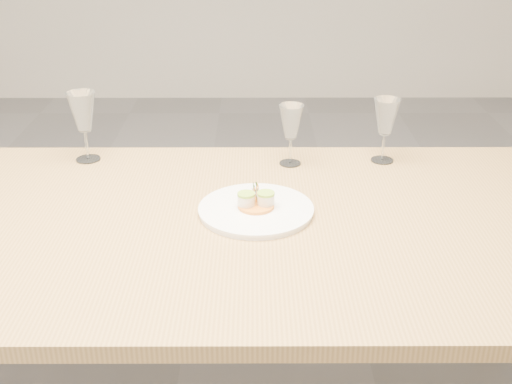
{
  "coord_description": "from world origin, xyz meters",
  "views": [
    {
      "loc": [
        0.26,
        -1.44,
        1.51
      ],
      "look_at": [
        0.26,
        0.06,
        0.8
      ],
      "focal_mm": 45.0,
      "sensor_mm": 36.0,
      "label": 1
    }
  ],
  "objects_px": {
    "wine_glass_1": "(83,113)",
    "wine_glass_3": "(386,118)",
    "dining_table": "(154,242)",
    "wine_glass_2": "(291,123)",
    "dinner_plate": "(256,209)"
  },
  "relations": [
    {
      "from": "wine_glass_1",
      "to": "dining_table",
      "type": "bearing_deg",
      "value": -57.3
    },
    {
      "from": "dinner_plate",
      "to": "wine_glass_3",
      "type": "xyz_separation_m",
      "value": [
        0.39,
        0.35,
        0.13
      ]
    },
    {
      "from": "dining_table",
      "to": "dinner_plate",
      "type": "distance_m",
      "value": 0.28
    },
    {
      "from": "wine_glass_3",
      "to": "dining_table",
      "type": "bearing_deg",
      "value": -149.48
    },
    {
      "from": "wine_glass_2",
      "to": "dining_table",
      "type": "bearing_deg",
      "value": -135.51
    },
    {
      "from": "dinner_plate",
      "to": "dining_table",
      "type": "bearing_deg",
      "value": -172.16
    },
    {
      "from": "wine_glass_1",
      "to": "wine_glass_3",
      "type": "distance_m",
      "value": 0.91
    },
    {
      "from": "dining_table",
      "to": "wine_glass_3",
      "type": "relative_size",
      "value": 12.14
    },
    {
      "from": "dining_table",
      "to": "wine_glass_1",
      "type": "xyz_separation_m",
      "value": [
        -0.26,
        0.4,
        0.22
      ]
    },
    {
      "from": "wine_glass_2",
      "to": "wine_glass_3",
      "type": "distance_m",
      "value": 0.29
    },
    {
      "from": "dining_table",
      "to": "wine_glass_2",
      "type": "height_order",
      "value": "wine_glass_2"
    },
    {
      "from": "wine_glass_2",
      "to": "wine_glass_3",
      "type": "bearing_deg",
      "value": 4.7
    },
    {
      "from": "dinner_plate",
      "to": "wine_glass_2",
      "type": "distance_m",
      "value": 0.36
    },
    {
      "from": "dining_table",
      "to": "dinner_plate",
      "type": "height_order",
      "value": "dinner_plate"
    },
    {
      "from": "dinner_plate",
      "to": "wine_glass_1",
      "type": "relative_size",
      "value": 1.39
    }
  ]
}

